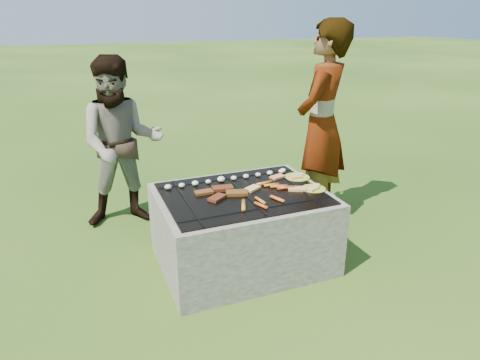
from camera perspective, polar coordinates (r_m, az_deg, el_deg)
The scene contains 10 objects.
lawn at distance 3.60m, azimuth 0.30°, elevation -10.73°, with size 60.00×60.00×0.00m, color #204310.
fire_pit at distance 3.46m, azimuth 0.31°, elevation -6.75°, with size 1.30×1.00×0.62m.
mushrooms at distance 3.55m, azimuth -1.58°, elevation 0.20°, with size 1.08×0.07×0.04m.
pork_slabs at distance 3.30m, azimuth -2.33°, elevation -1.64°, with size 0.39×0.29×0.02m.
sausages at distance 3.27m, azimuth 3.64°, elevation -1.82°, with size 0.56×0.46×0.03m.
bread_on_grate at distance 3.45m, azimuth 4.90°, elevation -0.68°, with size 0.47×0.41×0.02m.
plate_far at distance 3.67m, azimuth 7.60°, elevation 0.37°, with size 0.28×0.28×0.03m.
plate_near at distance 3.45m, azimuth 9.79°, elevation -1.14°, with size 0.25×0.25×0.03m.
cook at distance 4.09m, azimuth 10.80°, elevation 7.22°, with size 0.69×0.45×1.88m, color #A7968B.
bystander at distance 4.09m, azimuth -15.49°, elevation 4.68°, with size 0.77×0.60×1.58m, color gray.
Camera 1 is at (-1.14, -2.83, 1.90)m, focal length 32.00 mm.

